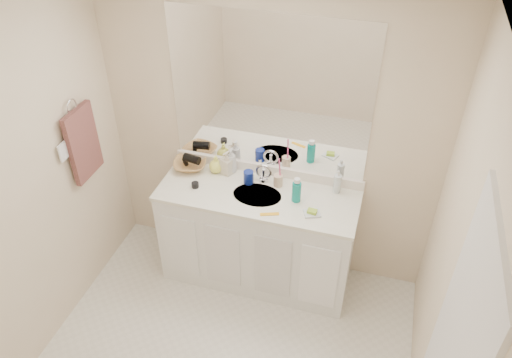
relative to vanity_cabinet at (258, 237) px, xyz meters
The scene contains 27 objects.
ceiling 2.23m from the vanity_cabinet, 90.00° to the right, with size 2.60×2.60×0.02m, color white.
wall_back 0.82m from the vanity_cabinet, 90.00° to the left, with size 2.60×0.02×2.40m, color beige.
wall_left 1.83m from the vanity_cabinet, 141.75° to the right, with size 0.02×2.60×2.40m, color beige.
wall_right 1.83m from the vanity_cabinet, 38.25° to the right, with size 0.02×2.60×2.40m, color beige.
vanity_cabinet is the anchor object (origin of this frame).
countertop 0.44m from the vanity_cabinet, ahead, with size 1.52×0.57×0.03m, color white.
backsplash 0.56m from the vanity_cabinet, 90.00° to the left, with size 1.52×0.03×0.08m, color white.
sink_basin 0.44m from the vanity_cabinet, 90.00° to the right, with size 0.37×0.37×0.02m, color silver.
faucet 0.53m from the vanity_cabinet, 90.00° to the left, with size 0.02×0.02×0.11m, color silver.
mirror 1.17m from the vanity_cabinet, 90.00° to the left, with size 1.48×0.01×1.20m, color white.
blue_mug 0.53m from the vanity_cabinet, 135.02° to the left, with size 0.08×0.08×0.10m, color navy.
tan_cup 0.53m from the vanity_cabinet, 48.62° to the left, with size 0.07×0.07×0.10m, color beige.
toothbrush 0.63m from the vanity_cabinet, 46.34° to the left, with size 0.01×0.01×0.22m, color #FF4389.
mouthwash_bottle 0.61m from the vanity_cabinet, ahead, with size 0.07×0.07×0.16m, color #0B897E.
clear_pump_bottle 0.79m from the vanity_cabinet, 18.56° to the left, with size 0.06×0.06×0.15m, color silver.
soap_dish 0.65m from the vanity_cabinet, 15.08° to the right, with size 0.11×0.09×0.01m, color silver.
green_soap 0.66m from the vanity_cabinet, 15.08° to the right, with size 0.07×0.05×0.02m, color #9BC530.
orange_comb 0.52m from the vanity_cabinet, 54.57° to the right, with size 0.14×0.03×0.01m, color #FFAF1A.
dark_jar 0.68m from the vanity_cabinet, behind, with size 0.06×0.06×0.04m, color black.
soap_bottle_white 0.66m from the vanity_cabinet, 143.10° to the left, with size 0.08×0.08×0.21m, color silver.
soap_bottle_cream 0.66m from the vanity_cabinet, 149.19° to the left, with size 0.09×0.09×0.20m, color beige.
soap_bottle_yellow 0.68m from the vanity_cabinet, 156.41° to the left, with size 0.11×0.11×0.14m, color #EBEE5C.
wicker_basket 0.80m from the vanity_cabinet, 165.32° to the left, with size 0.26×0.26×0.06m, color #B38048.
hair_dryer 0.82m from the vanity_cabinet, 164.85° to the left, with size 0.07×0.07×0.13m, color black.
towel_ring 1.71m from the vanity_cabinet, 168.86° to the right, with size 0.11×0.11×0.01m, color silver.
hand_towel 1.52m from the vanity_cabinet, 168.69° to the right, with size 0.04×0.32×0.55m, color #4F2C2A.
switch_plate 1.61m from the vanity_cabinet, 160.52° to the right, with size 0.01×0.09×0.13m, color white.
Camera 1 is at (0.82, -1.78, 3.22)m, focal length 35.00 mm.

